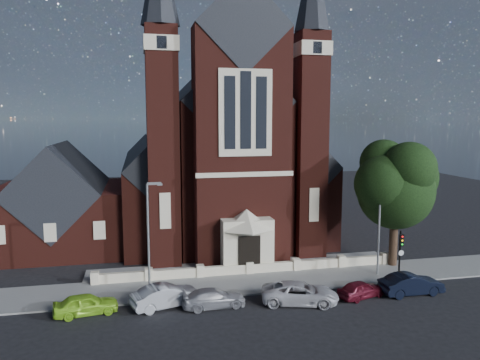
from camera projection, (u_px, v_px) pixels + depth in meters
The scene contains 16 objects.
ground at pixel (229, 247), 46.16m from camera, with size 120.00×120.00×0.00m, color black.
pavement_strip at pixel (255, 283), 35.98m from camera, with size 60.00×5.00×0.12m, color gray.
forecourt_paving at pixel (244, 267), 39.86m from camera, with size 26.00×3.00×0.14m, color gray.
forecourt_wall at pixel (249, 274), 37.92m from camera, with size 24.00×0.40×0.90m, color beige.
church at pixel (216, 158), 52.79m from camera, with size 20.01×34.90×29.20m.
parish_hall at pixel (61, 208), 45.18m from camera, with size 12.00×12.20×10.24m.
street_tree at pixel (399, 186), 38.90m from camera, with size 6.40×6.60×10.70m.
street_lamp_left at pixel (149, 231), 33.24m from camera, with size 1.16×0.22×8.09m.
street_lamp_right at pixel (380, 220), 37.02m from camera, with size 1.16×0.22×8.09m.
traffic_signal at pixel (400, 249), 35.95m from camera, with size 0.28×0.42×4.00m.
car_lime_van at pixel (86, 304), 30.04m from camera, with size 1.62×4.03×1.37m, color #95D72B.
car_silver_a at pixel (166, 296), 31.24m from camera, with size 1.63×4.67×1.54m, color #A5A8AD.
car_silver_b at pixel (214, 298), 31.23m from camera, with size 1.74×4.29×1.25m, color gray.
car_white_suv at pixel (300, 293), 31.85m from camera, with size 2.42×5.24×1.46m, color silver.
car_dark_red at pixel (361, 289), 32.88m from camera, with size 1.45×3.60×1.23m, color maroon.
car_navy at pixel (411, 284), 33.48m from camera, with size 1.61×4.61×1.52m, color black.
Camera 1 is at (-8.48, -29.12, 12.51)m, focal length 35.00 mm.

